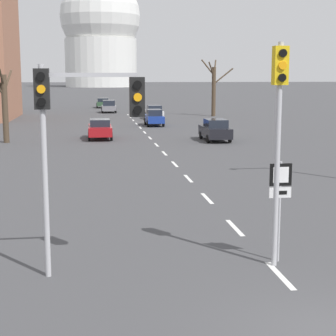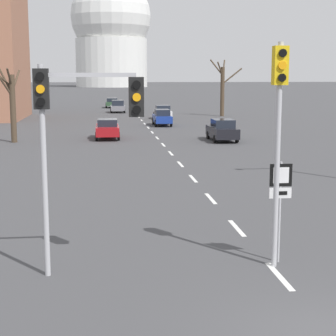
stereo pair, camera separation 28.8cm
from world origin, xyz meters
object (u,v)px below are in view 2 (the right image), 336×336
at_px(traffic_signal_near_left, 75,117).
at_px(sedan_near_right, 107,129).
at_px(sedan_near_left, 162,117).
at_px(sedan_far_left, 118,106).
at_px(sedan_distant_centre, 112,103).
at_px(route_sign_post, 280,194).
at_px(traffic_signal_centre_tall, 279,114).
at_px(sedan_far_right, 222,130).
at_px(sedan_mid_centre, 163,112).

height_order(traffic_signal_near_left, sedan_near_right, traffic_signal_near_left).
bearing_deg(sedan_near_left, sedan_near_right, -116.31).
relative_size(sedan_far_left, sedan_distant_centre, 1.00).
distance_m(route_sign_post, sedan_near_right, 30.58).
bearing_deg(traffic_signal_near_left, traffic_signal_centre_tall, 0.17).
xyz_separation_m(traffic_signal_centre_tall, sedan_far_left, (-2.37, 62.15, -3.17)).
distance_m(sedan_near_left, sedan_far_left, 20.75).
bearing_deg(traffic_signal_centre_tall, sedan_far_right, 80.61).
bearing_deg(traffic_signal_near_left, route_sign_post, 3.50).
height_order(traffic_signal_near_left, sedan_distant_centre, traffic_signal_near_left).
height_order(traffic_signal_centre_tall, sedan_mid_centre, traffic_signal_centre_tall).
xyz_separation_m(route_sign_post, sedan_near_right, (-4.27, 30.26, -1.05)).
relative_size(route_sign_post, sedan_near_right, 0.64).
distance_m(traffic_signal_centre_tall, traffic_signal_near_left, 5.07).
height_order(sedan_near_left, sedan_far_right, sedan_far_right).
height_order(sedan_near_right, sedan_distant_centre, sedan_near_right).
bearing_deg(traffic_signal_near_left, sedan_distant_centre, 88.32).
xyz_separation_m(traffic_signal_near_left, sedan_near_right, (1.01, 30.58, -3.16)).
xyz_separation_m(sedan_near_left, sedan_far_left, (-3.84, 20.39, -0.00)).
height_order(route_sign_post, sedan_mid_centre, route_sign_post).
relative_size(sedan_mid_centre, sedan_far_left, 1.02).
xyz_separation_m(traffic_signal_near_left, route_sign_post, (5.28, 0.32, -2.11)).
xyz_separation_m(sedan_mid_centre, sedan_far_left, (-4.82, 11.79, 0.02)).
height_order(traffic_signal_centre_tall, sedan_near_right, traffic_signal_centre_tall).
xyz_separation_m(sedan_near_left, sedan_near_right, (-5.53, -11.19, -0.02)).
height_order(traffic_signal_centre_tall, sedan_near_left, traffic_signal_centre_tall).
distance_m(traffic_signal_near_left, sedan_far_left, 62.30).
bearing_deg(sedan_distant_centre, sedan_near_right, -91.52).
height_order(sedan_mid_centre, sedan_distant_centre, sedan_mid_centre).
distance_m(traffic_signal_centre_tall, sedan_far_right, 28.71).
height_order(traffic_signal_centre_tall, sedan_far_left, traffic_signal_centre_tall).
distance_m(route_sign_post, sedan_mid_centre, 50.12).
distance_m(traffic_signal_centre_tall, route_sign_post, 2.16).
relative_size(route_sign_post, sedan_near_left, 0.63).
xyz_separation_m(traffic_signal_centre_tall, sedan_distant_centre, (-2.91, 73.62, -3.22)).
relative_size(traffic_signal_near_left, sedan_distant_centre, 1.37).
bearing_deg(sedan_near_left, sedan_far_left, 100.67).
bearing_deg(traffic_signal_near_left, sedan_far_left, 87.51).
bearing_deg(sedan_near_right, traffic_signal_centre_tall, -82.44).
bearing_deg(sedan_near_right, sedan_far_left, 86.94).
xyz_separation_m(sedan_near_right, sedan_mid_centre, (6.51, 19.79, -0.01)).
xyz_separation_m(route_sign_post, sedan_far_right, (4.44, 27.84, -1.04)).
height_order(sedan_far_left, sedan_distant_centre, sedan_far_left).
bearing_deg(sedan_distant_centre, sedan_mid_centre, -77.00).
relative_size(route_sign_post, sedan_distant_centre, 0.71).
bearing_deg(traffic_signal_centre_tall, sedan_far_left, 92.18).
bearing_deg(route_sign_post, sedan_near_right, 98.03).
relative_size(traffic_signal_near_left, sedan_near_left, 1.21).
bearing_deg(sedan_far_right, route_sign_post, -99.07).
distance_m(sedan_mid_centre, sedan_distant_centre, 23.87).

